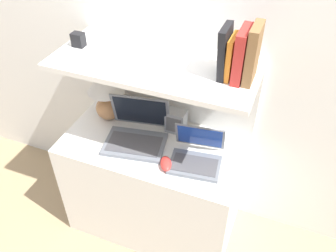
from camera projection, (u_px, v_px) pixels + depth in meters
The scene contains 14 objects.
wall_back at pixel (174, 39), 1.91m from camera, with size 6.00×0.05×2.40m.
desk at pixel (154, 186), 2.21m from camera, with size 1.02×0.52×0.71m.
back_riser at pixel (170, 131), 2.27m from camera, with size 1.02×0.04×1.17m.
shelf at pixel (155, 64), 1.73m from camera, with size 1.02×0.47×0.03m.
table_lamp at pixel (106, 90), 2.05m from camera, with size 0.22×0.22×0.33m.
laptop_large at pixel (137, 133), 1.98m from camera, with size 0.38×0.35×0.24m.
laptop_small at pixel (197, 155), 1.86m from camera, with size 0.29×0.28×0.19m.
computer_mouse at pixel (166, 164), 1.84m from camera, with size 0.10×0.12×0.04m.
router_box at pixel (176, 121), 2.03m from camera, with size 0.11×0.08×0.14m.
book_brown at pixel (253, 54), 1.51m from camera, with size 0.04×0.15×0.26m.
book_red at pixel (242, 55), 1.53m from camera, with size 0.04×0.17×0.23m.
book_orange at pixel (232, 57), 1.55m from camera, with size 0.02×0.14×0.19m.
book_black at pixel (225, 52), 1.55m from camera, with size 0.05×0.14×0.23m.
shelf_gadget at pixel (78, 40), 1.82m from camera, with size 0.06×0.05×0.07m.
Camera 1 is at (0.62, -1.07, 2.06)m, focal length 38.00 mm.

